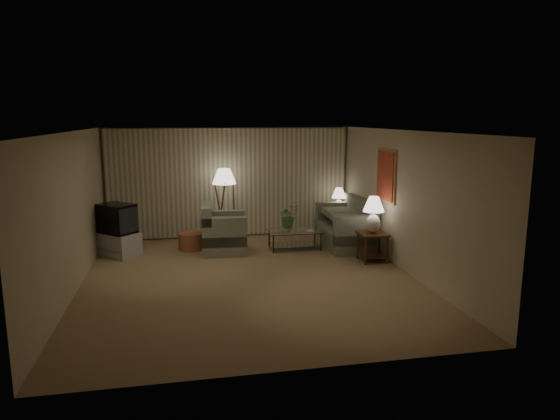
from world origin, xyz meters
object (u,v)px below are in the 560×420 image
at_px(coffee_table, 295,237).
at_px(table_lamp_near, 374,212).
at_px(side_table_far, 338,220).
at_px(table_lamp_far, 339,198).
at_px(sofa, 345,227).
at_px(ottoman, 191,241).
at_px(side_table_near, 372,242).
at_px(vase, 288,228).
at_px(armchair, 224,233).
at_px(crt_tv, 117,219).
at_px(floor_lamp, 225,204).
at_px(tv_cabinet, 118,244).

bearing_deg(coffee_table, table_lamp_near, -42.62).
relative_size(side_table_far, table_lamp_near, 0.80).
height_order(table_lamp_near, table_lamp_far, table_lamp_near).
bearing_deg(table_lamp_near, table_lamp_far, 90.00).
relative_size(sofa, ottoman, 3.52).
bearing_deg(side_table_near, vase, 140.35).
height_order(sofa, ottoman, sofa).
distance_m(table_lamp_far, ottoman, 3.78).
bearing_deg(sofa, table_lamp_far, 173.27).
bearing_deg(side_table_far, armchair, -161.59).
bearing_deg(ottoman, table_lamp_near, -24.59).
xyz_separation_m(armchair, table_lamp_far, (2.94, 0.98, 0.54)).
bearing_deg(armchair, vase, -88.28).
distance_m(table_lamp_far, vase, 1.89).
bearing_deg(sofa, crt_tv, -88.86).
xyz_separation_m(armchair, ottoman, (-0.71, 0.36, -0.23)).
bearing_deg(side_table_near, crt_tv, 164.32).
xyz_separation_m(table_lamp_far, crt_tv, (-5.20, -0.83, -0.15)).
bearing_deg(vase, sofa, 4.21).
xyz_separation_m(side_table_far, ottoman, (-3.65, -0.62, -0.20)).
bearing_deg(armchair, coffee_table, -88.06).
height_order(floor_lamp, vase, floor_lamp).
relative_size(table_lamp_far, floor_lamp, 0.35).
bearing_deg(vase, tv_cabinet, 176.75).
height_order(crt_tv, vase, crt_tv).
relative_size(armchair, tv_cabinet, 1.11).
bearing_deg(tv_cabinet, crt_tv, 0.00).
relative_size(sofa, table_lamp_near, 2.68).
bearing_deg(ottoman, sofa, -5.22).
bearing_deg(table_lamp_far, side_table_near, -90.00).
bearing_deg(tv_cabinet, side_table_near, 28.43).
xyz_separation_m(armchair, floor_lamp, (0.10, 0.98, 0.49)).
height_order(floor_lamp, ottoman, floor_lamp).
relative_size(tv_cabinet, floor_lamp, 0.59).
bearing_deg(vase, ottoman, 168.91).
bearing_deg(side_table_near, coffee_table, 137.38).
xyz_separation_m(table_lamp_far, tv_cabinet, (-5.20, -0.83, -0.71)).
xyz_separation_m(table_lamp_near, vase, (-1.51, 1.25, -0.55)).
relative_size(side_table_far, crt_tv, 0.67).
relative_size(side_table_near, tv_cabinet, 0.58).
bearing_deg(side_table_near, tv_cabinet, 164.32).
height_order(armchair, ottoman, armchair).
distance_m(armchair, ottoman, 0.83).
relative_size(coffee_table, ottoman, 2.12).
bearing_deg(side_table_far, crt_tv, -170.98).
bearing_deg(table_lamp_near, tv_cabinet, 164.32).
distance_m(crt_tv, vase, 3.71).
distance_m(sofa, floor_lamp, 2.88).
xyz_separation_m(sofa, vase, (-1.36, -0.10, 0.06)).
bearing_deg(armchair, table_lamp_far, -67.57).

